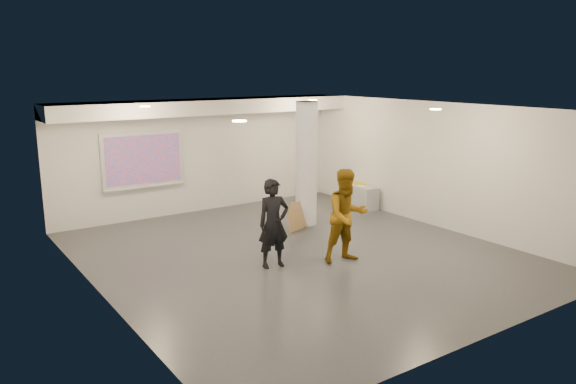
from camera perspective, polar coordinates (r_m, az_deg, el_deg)
floor at (r=11.67m, az=1.12°, el=-6.35°), size 8.00×9.00×0.01m
ceiling at (r=11.07m, az=1.18°, el=8.50°), size 8.00×9.00×0.01m
wall_back at (r=15.11m, az=-8.85°, el=3.70°), size 8.00×0.01×3.00m
wall_front at (r=8.16m, az=19.91°, el=-4.42°), size 8.00×0.01×3.00m
wall_left at (r=9.58m, az=-18.72°, el=-1.89°), size 0.01×9.00×3.00m
wall_right at (r=13.95m, az=14.65°, el=2.72°), size 0.01×9.00×3.00m
soffit_band at (r=14.47m, az=-8.07°, el=8.61°), size 8.00×1.10×0.36m
downlight_nw at (r=12.26m, az=-14.33°, el=8.41°), size 0.22×0.22×0.02m
downlight_ne at (r=14.39m, az=2.53°, el=9.33°), size 0.22×0.22×0.02m
downlight_sw at (r=8.63m, az=-4.95°, el=7.20°), size 0.22×0.22×0.02m
downlight_se at (r=11.45m, az=14.76°, el=8.13°), size 0.22×0.22×0.02m
column at (r=13.58m, az=1.88°, el=2.86°), size 0.52×0.52×3.00m
projection_screen at (r=14.45m, az=-14.50°, el=3.16°), size 2.10×0.13×1.42m
credenza at (r=15.56m, az=7.36°, el=-0.45°), size 0.50×1.09×0.62m
papers_stack at (r=15.36m, az=7.57°, el=0.60°), size 0.26×0.32×0.02m
postit_pad at (r=15.61m, az=7.27°, el=0.82°), size 0.28×0.35×0.03m
cardboard_back at (r=13.59m, az=1.42°, el=-2.25°), size 0.58×0.21×0.62m
cardboard_front at (r=13.28m, az=0.77°, el=-2.78°), size 0.51×0.28×0.55m
woman at (r=10.74m, az=-1.48°, el=-3.22°), size 0.68×0.50×1.73m
man at (r=11.08m, az=6.01°, el=-2.42°), size 1.00×0.84×1.86m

